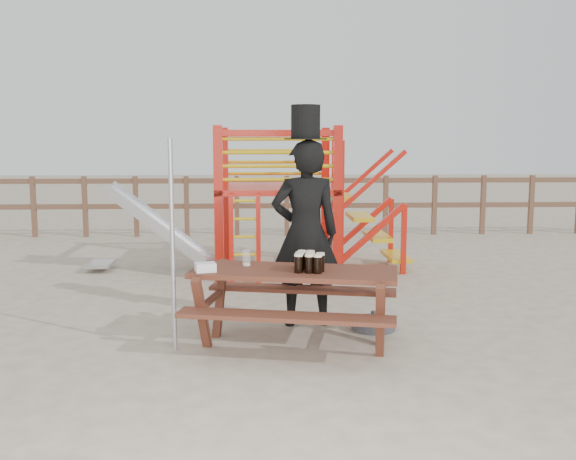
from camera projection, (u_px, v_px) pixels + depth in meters
The scene contains 10 objects.
ground at pixel (266, 345), 5.99m from camera, with size 60.00×60.00×0.00m, color #BEB094.
back_fence at pixel (262, 199), 12.82m from camera, with size 15.09×0.09×1.20m.
playground_fort at pixel (271, 197), 9.39m from camera, with size 4.71×1.84×2.10m.
picnic_table at pixel (294, 298), 5.92m from camera, with size 2.09×1.65×0.72m.
man_with_hat at pixel (305, 228), 6.56m from camera, with size 0.73×0.52×2.25m.
metal_pole at pixel (173, 246), 5.74m from camera, with size 0.04×0.04×1.92m, color #B2B2B7.
parasol_base at pixel (373, 324), 6.50m from camera, with size 0.44×0.44×0.19m.
paper_bag at pixel (205, 267), 5.79m from camera, with size 0.18×0.14×0.08m, color white.
stout_pints at pixel (308, 262), 5.80m from camera, with size 0.28×0.30×0.17m.
empty_glasses at pixel (246, 258), 6.07m from camera, with size 0.08×0.08×0.15m.
Camera 1 is at (-0.06, -5.79, 1.90)m, focal length 40.00 mm.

